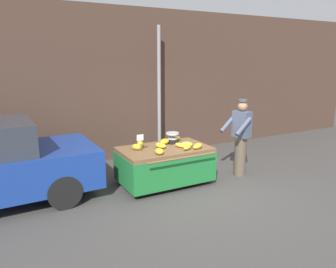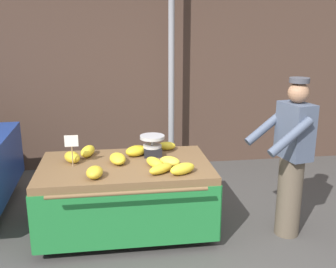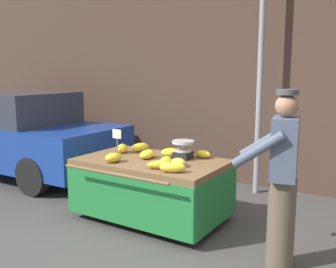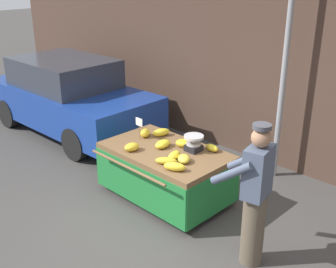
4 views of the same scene
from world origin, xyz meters
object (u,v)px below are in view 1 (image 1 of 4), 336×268
object	(u,v)px
banana_bunch_3	(187,147)
banana_cart	(165,157)
weighing_scale	(172,138)
price_sign	(140,139)
banana_bunch_1	(198,146)
banana_bunch_5	(187,144)
banana_bunch_6	(181,145)
banana_bunch_8	(165,141)
banana_bunch_7	(159,151)
banana_bunch_9	(137,147)
street_pole	(159,94)
banana_bunch_0	(161,145)
banana_bunch_2	(140,144)
banana_bunch_4	(176,138)
vendor_person	(241,138)

from	to	relation	value
banana_bunch_3	banana_cart	bearing A→B (deg)	136.58
banana_cart	weighing_scale	distance (m)	0.52
banana_bunch_3	price_sign	bearing A→B (deg)	160.22
banana_bunch_1	banana_bunch_5	world-z (taller)	banana_bunch_1
banana_bunch_6	banana_bunch_8	distance (m)	0.42
banana_bunch_7	banana_bunch_9	size ratio (longest dim) A/B	1.02
street_pole	banana_bunch_6	distance (m)	2.14
banana_bunch_0	banana_bunch_8	bearing A→B (deg)	47.32
banana_bunch_3	banana_bunch_8	size ratio (longest dim) A/B	1.12
banana_bunch_3	banana_bunch_0	bearing A→B (deg)	140.17
banana_bunch_2	banana_bunch_6	bearing A→B (deg)	-32.33
banana_bunch_1	banana_bunch_4	xyz separation A→B (m)	(-0.05, 0.81, -0.01)
banana_cart	banana_bunch_8	world-z (taller)	banana_bunch_8
price_sign	banana_bunch_9	world-z (taller)	price_sign
banana_bunch_4	vendor_person	distance (m)	1.43
banana_bunch_0	banana_bunch_1	world-z (taller)	banana_bunch_1
banana_bunch_6	banana_bunch_7	world-z (taller)	banana_bunch_7
banana_cart	banana_bunch_1	bearing A→B (deg)	-34.69
price_sign	street_pole	bearing A→B (deg)	53.56
price_sign	banana_bunch_9	xyz separation A→B (m)	(-0.02, 0.13, -0.19)
banana_bunch_4	banana_bunch_3	bearing A→B (deg)	-102.04
street_pole	vendor_person	distance (m)	2.45
banana_cart	banana_bunch_4	distance (m)	0.71
weighing_scale	banana_bunch_8	size ratio (longest dim) A/B	1.06
banana_bunch_0	vendor_person	world-z (taller)	vendor_person
price_sign	vendor_person	world-z (taller)	vendor_person
banana_bunch_0	banana_bunch_6	xyz separation A→B (m)	(0.38, -0.16, -0.01)
banana_bunch_0	banana_bunch_7	distance (m)	0.45
banana_bunch_8	banana_bunch_7	bearing A→B (deg)	-125.31
banana_bunch_7	banana_bunch_8	distance (m)	0.77
street_pole	vendor_person	world-z (taller)	street_pole
banana_bunch_2	banana_bunch_9	bearing A→B (deg)	-128.68
banana_bunch_0	banana_bunch_4	world-z (taller)	banana_bunch_0
banana_bunch_6	banana_bunch_9	world-z (taller)	banana_bunch_9
banana_cart	banana_bunch_2	xyz separation A→B (m)	(-0.41, 0.32, 0.26)
banana_bunch_2	banana_bunch_7	size ratio (longest dim) A/B	1.24
weighing_scale	banana_cart	bearing A→B (deg)	-142.37
banana_bunch_1	banana_bunch_3	bearing A→B (deg)	164.93
banana_bunch_4	weighing_scale	bearing A→B (deg)	-136.02
price_sign	banana_bunch_8	distance (m)	0.76
street_pole	banana_bunch_3	xyz separation A→B (m)	(-0.42, -2.10, -0.86)
weighing_scale	banana_bunch_6	distance (m)	0.39
street_pole	weighing_scale	world-z (taller)	street_pole
banana_bunch_5	banana_bunch_6	bearing A→B (deg)	-175.18
banana_cart	banana_bunch_1	distance (m)	0.72
banana_bunch_7	banana_bunch_4	bearing A→B (deg)	44.32
street_pole	banana_bunch_0	size ratio (longest dim) A/B	11.96
banana_bunch_3	banana_bunch_9	distance (m)	1.02
price_sign	banana_bunch_6	bearing A→B (deg)	-8.37
weighing_scale	banana_bunch_2	distance (m)	0.73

